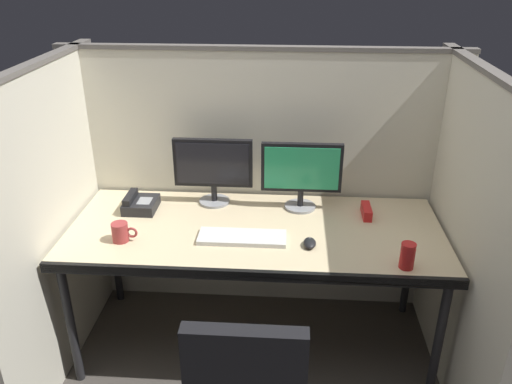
{
  "coord_description": "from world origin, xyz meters",
  "views": [
    {
      "loc": [
        0.16,
        -1.98,
        2.03
      ],
      "look_at": [
        0.0,
        0.35,
        0.92
      ],
      "focal_mm": 36.06,
      "sensor_mm": 36.0,
      "label": 1
    }
  ],
  "objects_px": {
    "monitor_left": "(213,167)",
    "computer_mouse": "(310,243)",
    "red_stapler": "(366,211)",
    "desk_phone": "(140,204)",
    "desk": "(255,238)",
    "coffee_mug": "(121,232)",
    "monitor_right": "(301,172)",
    "soda_can": "(407,256)",
    "keyboard_main": "(242,237)"
  },
  "relations": [
    {
      "from": "keyboard_main",
      "to": "monitor_left",
      "type": "bearing_deg",
      "value": 116.17
    },
    {
      "from": "desk",
      "to": "keyboard_main",
      "type": "bearing_deg",
      "value": -118.46
    },
    {
      "from": "computer_mouse",
      "to": "monitor_right",
      "type": "bearing_deg",
      "value": 96.02
    },
    {
      "from": "desk",
      "to": "computer_mouse",
      "type": "relative_size",
      "value": 19.79
    },
    {
      "from": "keyboard_main",
      "to": "red_stapler",
      "type": "bearing_deg",
      "value": 24.48
    },
    {
      "from": "monitor_right",
      "to": "coffee_mug",
      "type": "bearing_deg",
      "value": -154.53
    },
    {
      "from": "monitor_left",
      "to": "computer_mouse",
      "type": "xyz_separation_m",
      "value": [
        0.52,
        -0.43,
        -0.2
      ]
    },
    {
      "from": "soda_can",
      "to": "keyboard_main",
      "type": "bearing_deg",
      "value": 165.51
    },
    {
      "from": "computer_mouse",
      "to": "desk_phone",
      "type": "relative_size",
      "value": 0.51
    },
    {
      "from": "desk_phone",
      "to": "soda_can",
      "type": "relative_size",
      "value": 1.56
    },
    {
      "from": "keyboard_main",
      "to": "computer_mouse",
      "type": "distance_m",
      "value": 0.33
    },
    {
      "from": "monitor_left",
      "to": "computer_mouse",
      "type": "relative_size",
      "value": 4.48
    },
    {
      "from": "soda_can",
      "to": "monitor_left",
      "type": "bearing_deg",
      "value": 148.14
    },
    {
      "from": "monitor_left",
      "to": "soda_can",
      "type": "xyz_separation_m",
      "value": [
        0.95,
        -0.59,
        -0.15
      ]
    },
    {
      "from": "monitor_left",
      "to": "keyboard_main",
      "type": "distance_m",
      "value": 0.48
    },
    {
      "from": "desk",
      "to": "desk_phone",
      "type": "xyz_separation_m",
      "value": [
        -0.64,
        0.18,
        0.08
      ]
    },
    {
      "from": "monitor_right",
      "to": "keyboard_main",
      "type": "distance_m",
      "value": 0.5
    },
    {
      "from": "monitor_left",
      "to": "red_stapler",
      "type": "height_order",
      "value": "monitor_left"
    },
    {
      "from": "monitor_left",
      "to": "monitor_right",
      "type": "xyz_separation_m",
      "value": [
        0.48,
        -0.03,
        0.0
      ]
    },
    {
      "from": "keyboard_main",
      "to": "computer_mouse",
      "type": "height_order",
      "value": "computer_mouse"
    },
    {
      "from": "desk_phone",
      "to": "coffee_mug",
      "type": "bearing_deg",
      "value": -90.03
    },
    {
      "from": "red_stapler",
      "to": "coffee_mug",
      "type": "xyz_separation_m",
      "value": [
        -1.22,
        -0.34,
        0.02
      ]
    },
    {
      "from": "monitor_left",
      "to": "computer_mouse",
      "type": "distance_m",
      "value": 0.71
    },
    {
      "from": "monitor_left",
      "to": "desk_phone",
      "type": "xyz_separation_m",
      "value": [
        -0.39,
        -0.11,
        -0.18
      ]
    },
    {
      "from": "desk_phone",
      "to": "soda_can",
      "type": "height_order",
      "value": "soda_can"
    },
    {
      "from": "monitor_right",
      "to": "keyboard_main",
      "type": "bearing_deg",
      "value": -128.32
    },
    {
      "from": "desk_phone",
      "to": "computer_mouse",
      "type": "bearing_deg",
      "value": -19.41
    },
    {
      "from": "red_stapler",
      "to": "monitor_right",
      "type": "bearing_deg",
      "value": 168.4
    },
    {
      "from": "monitor_right",
      "to": "desk_phone",
      "type": "distance_m",
      "value": 0.89
    },
    {
      "from": "desk",
      "to": "coffee_mug",
      "type": "bearing_deg",
      "value": -166.23
    },
    {
      "from": "computer_mouse",
      "to": "soda_can",
      "type": "distance_m",
      "value": 0.45
    },
    {
      "from": "coffee_mug",
      "to": "computer_mouse",
      "type": "bearing_deg",
      "value": 0.78
    },
    {
      "from": "monitor_left",
      "to": "coffee_mug",
      "type": "distance_m",
      "value": 0.62
    },
    {
      "from": "keyboard_main",
      "to": "computer_mouse",
      "type": "xyz_separation_m",
      "value": [
        0.33,
        -0.04,
        0.01
      ]
    },
    {
      "from": "desk",
      "to": "red_stapler",
      "type": "xyz_separation_m",
      "value": [
        0.58,
        0.19,
        0.08
      ]
    },
    {
      "from": "desk",
      "to": "soda_can",
      "type": "height_order",
      "value": "soda_can"
    },
    {
      "from": "desk_phone",
      "to": "coffee_mug",
      "type": "relative_size",
      "value": 1.51
    },
    {
      "from": "soda_can",
      "to": "desk",
      "type": "bearing_deg",
      "value": 156.79
    },
    {
      "from": "coffee_mug",
      "to": "keyboard_main",
      "type": "bearing_deg",
      "value": 5.2
    },
    {
      "from": "soda_can",
      "to": "red_stapler",
      "type": "bearing_deg",
      "value": 103.56
    },
    {
      "from": "keyboard_main",
      "to": "computer_mouse",
      "type": "relative_size",
      "value": 4.48
    },
    {
      "from": "computer_mouse",
      "to": "red_stapler",
      "type": "bearing_deg",
      "value": 47.03
    },
    {
      "from": "desk",
      "to": "keyboard_main",
      "type": "xyz_separation_m",
      "value": [
        -0.06,
        -0.1,
        0.06
      ]
    },
    {
      "from": "desk",
      "to": "keyboard_main",
      "type": "distance_m",
      "value": 0.13
    },
    {
      "from": "desk_phone",
      "to": "monitor_right",
      "type": "bearing_deg",
      "value": 5.28
    },
    {
      "from": "monitor_right",
      "to": "coffee_mug",
      "type": "relative_size",
      "value": 3.41
    },
    {
      "from": "keyboard_main",
      "to": "computer_mouse",
      "type": "bearing_deg",
      "value": -7.09
    },
    {
      "from": "monitor_left",
      "to": "soda_can",
      "type": "distance_m",
      "value": 1.12
    },
    {
      "from": "red_stapler",
      "to": "monitor_left",
      "type": "bearing_deg",
      "value": 172.86
    },
    {
      "from": "monitor_left",
      "to": "monitor_right",
      "type": "relative_size",
      "value": 1.0
    }
  ]
}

